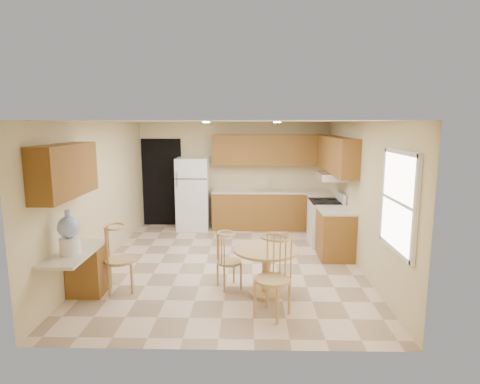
{
  "coord_description": "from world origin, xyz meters",
  "views": [
    {
      "loc": [
        0.34,
        -6.81,
        2.48
      ],
      "look_at": [
        0.19,
        0.3,
        1.24
      ],
      "focal_mm": 30.0,
      "sensor_mm": 36.0,
      "label": 1
    }
  ],
  "objects_px": {
    "refrigerator": "(193,194)",
    "chair_desk": "(117,254)",
    "stove": "(326,222)",
    "water_crock": "(69,234)",
    "dining_table": "(266,265)",
    "chair_table_a": "(229,256)",
    "chair_table_b": "(273,272)"
  },
  "relations": [
    {
      "from": "chair_desk",
      "to": "water_crock",
      "type": "relative_size",
      "value": 1.68
    },
    {
      "from": "refrigerator",
      "to": "water_crock",
      "type": "relative_size",
      "value": 2.85
    },
    {
      "from": "stove",
      "to": "chair_table_a",
      "type": "distance_m",
      "value": 2.97
    },
    {
      "from": "refrigerator",
      "to": "dining_table",
      "type": "xyz_separation_m",
      "value": [
        1.55,
        -3.69,
        -0.38
      ]
    },
    {
      "from": "chair_table_a",
      "to": "chair_table_b",
      "type": "xyz_separation_m",
      "value": [
        0.6,
        -0.92,
        0.11
      ]
    },
    {
      "from": "chair_table_a",
      "to": "chair_desk",
      "type": "xyz_separation_m",
      "value": [
        -1.6,
        -0.17,
        0.08
      ]
    },
    {
      "from": "stove",
      "to": "dining_table",
      "type": "relative_size",
      "value": 1.16
    },
    {
      "from": "refrigerator",
      "to": "chair_desk",
      "type": "bearing_deg",
      "value": -99.22
    },
    {
      "from": "dining_table",
      "to": "water_crock",
      "type": "height_order",
      "value": "water_crock"
    },
    {
      "from": "refrigerator",
      "to": "chair_table_b",
      "type": "distance_m",
      "value": 4.73
    },
    {
      "from": "dining_table",
      "to": "chair_table_a",
      "type": "relative_size",
      "value": 1.1
    },
    {
      "from": "stove",
      "to": "dining_table",
      "type": "height_order",
      "value": "stove"
    },
    {
      "from": "stove",
      "to": "chair_table_a",
      "type": "bearing_deg",
      "value": -129.05
    },
    {
      "from": "chair_table_b",
      "to": "water_crock",
      "type": "xyz_separation_m",
      "value": [
        -2.65,
        0.25,
        0.4
      ]
    },
    {
      "from": "dining_table",
      "to": "chair_desk",
      "type": "distance_m",
      "value": 2.16
    },
    {
      "from": "chair_table_b",
      "to": "water_crock",
      "type": "height_order",
      "value": "water_crock"
    },
    {
      "from": "stove",
      "to": "chair_desk",
      "type": "height_order",
      "value": "stove"
    },
    {
      "from": "dining_table",
      "to": "chair_table_a",
      "type": "xyz_separation_m",
      "value": [
        -0.55,
        0.17,
        0.07
      ]
    },
    {
      "from": "refrigerator",
      "to": "dining_table",
      "type": "relative_size",
      "value": 1.78
    },
    {
      "from": "dining_table",
      "to": "chair_table_b",
      "type": "height_order",
      "value": "chair_table_b"
    },
    {
      "from": "stove",
      "to": "water_crock",
      "type": "height_order",
      "value": "water_crock"
    },
    {
      "from": "dining_table",
      "to": "chair_desk",
      "type": "bearing_deg",
      "value": 180.0
    },
    {
      "from": "stove",
      "to": "dining_table",
      "type": "xyz_separation_m",
      "value": [
        -1.32,
        -2.47,
        -0.01
      ]
    },
    {
      "from": "stove",
      "to": "chair_desk",
      "type": "bearing_deg",
      "value": -144.54
    },
    {
      "from": "refrigerator",
      "to": "chair_desk",
      "type": "relative_size",
      "value": 1.69
    },
    {
      "from": "chair_desk",
      "to": "water_crock",
      "type": "bearing_deg",
      "value": -58.12
    },
    {
      "from": "refrigerator",
      "to": "dining_table",
      "type": "bearing_deg",
      "value": -67.19
    },
    {
      "from": "stove",
      "to": "water_crock",
      "type": "xyz_separation_m",
      "value": [
        -3.92,
        -2.98,
        0.57
      ]
    },
    {
      "from": "refrigerator",
      "to": "water_crock",
      "type": "height_order",
      "value": "refrigerator"
    },
    {
      "from": "dining_table",
      "to": "water_crock",
      "type": "bearing_deg",
      "value": -169.06
    },
    {
      "from": "refrigerator",
      "to": "water_crock",
      "type": "xyz_separation_m",
      "value": [
        -1.05,
        -4.2,
        0.2
      ]
    },
    {
      "from": "refrigerator",
      "to": "dining_table",
      "type": "height_order",
      "value": "refrigerator"
    }
  ]
}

